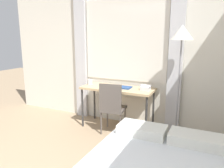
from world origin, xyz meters
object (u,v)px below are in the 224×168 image
object	(u,v)px
desk_chair	(112,106)
book	(123,87)
desk	(117,91)
mug	(90,82)
telephone	(146,88)
standing_lamp	(181,45)

from	to	relation	value
desk_chair	book	distance (m)	0.40
desk	mug	world-z (taller)	mug
desk	mug	xyz separation A→B (m)	(-0.57, -0.01, 0.12)
telephone	mug	distance (m)	1.09
desk	desk_chair	size ratio (longest dim) A/B	1.44
desk_chair	telephone	bearing A→B (deg)	22.29
telephone	book	world-z (taller)	telephone
desk_chair	book	size ratio (longest dim) A/B	3.00
standing_lamp	book	world-z (taller)	standing_lamp
desk	standing_lamp	world-z (taller)	standing_lamp
desk_chair	telephone	world-z (taller)	desk_chair
standing_lamp	mug	world-z (taller)	standing_lamp
book	mug	bearing A→B (deg)	-178.59
standing_lamp	telephone	world-z (taller)	standing_lamp
telephone	book	bearing A→B (deg)	-178.33
mug	desk	bearing A→B (deg)	0.74
desk	desk_chair	world-z (taller)	desk_chair
desk	mug	distance (m)	0.58
standing_lamp	book	bearing A→B (deg)	176.69
standing_lamp	mug	xyz separation A→B (m)	(-1.64, 0.04, -0.72)
desk_chair	mug	xyz separation A→B (m)	(-0.59, 0.26, 0.31)
book	mug	size ratio (longest dim) A/B	3.11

